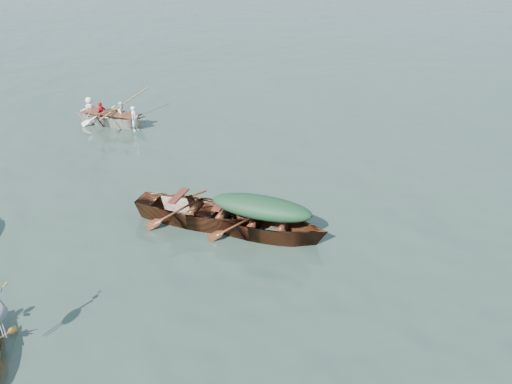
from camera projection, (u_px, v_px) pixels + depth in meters
ground at (175, 277)px, 10.55m from camera, size 140.00×140.00×0.00m
green_tarp_boat at (261, 235)px, 11.99m from camera, size 4.59×1.83×1.05m
open_wooden_boat at (201, 224)px, 12.45m from camera, size 4.83×1.86×1.12m
rowed_boat at (113, 125)px, 18.66m from camera, size 4.19×1.78×0.95m
green_tarp_cover at (261, 207)px, 11.62m from camera, size 2.52×1.01×0.52m
thwart_benches at (200, 203)px, 12.18m from camera, size 2.43×1.08×0.04m
heron at (0, 321)px, 8.14m from camera, size 0.46×0.49×0.92m
rowers at (110, 103)px, 18.25m from camera, size 2.97×1.49×0.76m
oars at (112, 112)px, 18.42m from camera, size 0.97×2.66×0.06m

